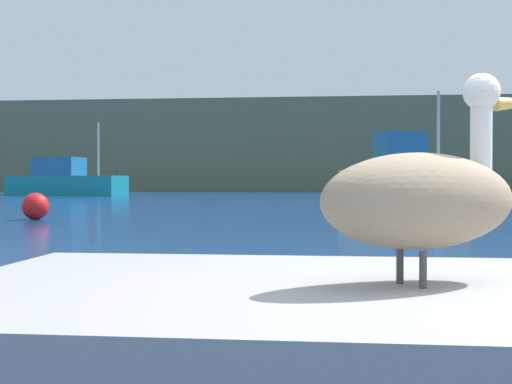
% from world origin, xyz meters
% --- Properties ---
extents(hillside_backdrop, '(140.00, 12.66, 7.53)m').
position_xyz_m(hillside_backdrop, '(0.00, 61.50, 3.77)').
color(hillside_backdrop, '#5B664C').
rests_on(hillside_backdrop, ground).
extents(pier_dock, '(3.93, 2.13, 0.61)m').
position_xyz_m(pier_dock, '(-0.65, 0.09, 0.30)').
color(pier_dock, '#979797').
rests_on(pier_dock, ground).
extents(pelican, '(1.19, 0.90, 0.87)m').
position_xyz_m(pelican, '(-0.64, 0.10, 0.97)').
color(pelican, gray).
rests_on(pelican, pier_dock).
extents(fishing_boat_teal, '(7.55, 3.48, 4.36)m').
position_xyz_m(fishing_boat_teal, '(-17.65, 39.57, 0.87)').
color(fishing_boat_teal, teal).
rests_on(fishing_boat_teal, ground).
extents(fishing_boat_yellow, '(5.01, 3.65, 4.38)m').
position_xyz_m(fishing_boat_yellow, '(1.37, 25.01, 0.98)').
color(fishing_boat_yellow, yellow).
rests_on(fishing_boat_yellow, ground).
extents(mooring_buoy, '(0.67, 0.67, 0.67)m').
position_xyz_m(mooring_buoy, '(-8.59, 14.58, 0.34)').
color(mooring_buoy, red).
rests_on(mooring_buoy, ground).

